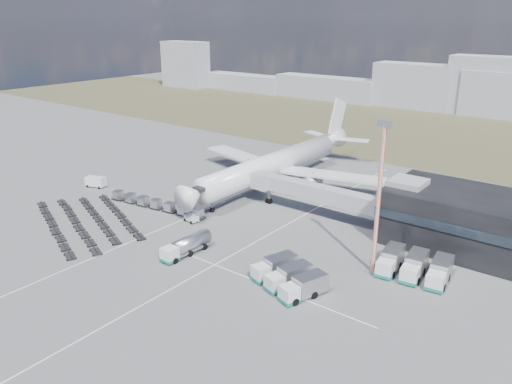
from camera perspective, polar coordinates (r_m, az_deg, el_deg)
The scene contains 16 objects.
ground at distance 98.63m, azimuth -8.54°, elevation -3.84°, with size 420.00×420.00×0.00m, color #565659.
grass_strip at distance 188.25m, azimuth 16.36°, elevation 6.91°, with size 420.00×90.00×0.01m, color #4A492C.
lane_markings at distance 94.39m, azimuth -3.07°, elevation -4.74°, with size 47.12×110.00×0.01m.
terminal at distance 94.02m, azimuth 23.78°, elevation -3.11°, with size 30.40×16.40×11.00m.
jet_bridge at distance 102.23m, azimuth 5.87°, elevation 0.18°, with size 30.30×3.80×7.05m.
airliner at distance 119.99m, azimuth 2.48°, elevation 3.34°, with size 51.59×64.53×17.62m.
skyline at distance 227.49m, azimuth 19.82°, elevation 11.00°, with size 298.80×27.21×24.83m.
fuel_tanker at distance 86.55m, azimuth -7.97°, elevation -6.11°, with size 2.96×10.00×3.20m.
pushback_tug at distance 99.94m, azimuth -7.39°, elevation -3.04°, with size 2.89×1.63×1.34m, color silver.
utility_van at distance 124.88m, azimuth -17.85°, elevation 1.10°, with size 4.73×2.14×2.49m, color silver.
catering_truck at distance 115.52m, azimuth 4.73°, elevation 0.64°, with size 3.57×6.54×2.84m.
service_trucks_near at distance 76.33m, azimuth 3.72°, elevation -9.65°, with size 11.75×10.26×3.00m.
service_trucks_far at distance 82.83m, azimuth 17.66°, elevation -8.07°, with size 11.17×8.95×3.15m.
uld_row at distance 107.52m, azimuth -11.34°, elevation -1.34°, with size 24.67×5.06×1.91m.
baggage_dollies at distance 104.57m, azimuth -18.86°, elevation -3.12°, with size 33.29×24.17×0.72m.
floodlight_mast at distance 78.19m, azimuth 13.83°, elevation -0.85°, with size 2.34×1.90×24.58m.
Camera 1 is at (66.24, -61.86, 38.90)m, focal length 35.00 mm.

